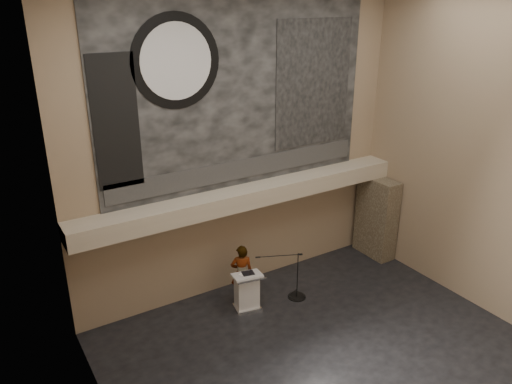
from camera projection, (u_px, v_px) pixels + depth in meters
floor at (325, 354)px, 12.20m from camera, size 10.00×10.00×0.00m
wall_back at (241, 148)px, 13.79m from camera, size 10.00×0.02×8.50m
wall_front at (509, 278)px, 7.47m from camera, size 10.00×0.02×8.50m
wall_left at (100, 253)px, 8.18m from camera, size 0.02×8.00×8.50m
wall_right at (482, 156)px, 13.07m from camera, size 0.02×8.00×8.50m
soffit at (248, 196)px, 13.95m from camera, size 10.00×0.80×0.50m
sprinkler_left at (198, 218)px, 13.23m from camera, size 0.04×0.04×0.06m
sprinkler_right at (304, 192)px, 14.95m from camera, size 0.04×0.04×0.06m
banner at (241, 95)px, 13.23m from camera, size 8.00×0.05×5.00m
banner_text_strip at (242, 169)px, 13.95m from camera, size 7.76×0.02×0.55m
banner_clock_rim at (176, 62)px, 11.94m from camera, size 2.30×0.02×2.30m
banner_clock_face at (177, 62)px, 11.93m from camera, size 1.84×0.02×1.84m
banner_building_print at (314, 84)px, 14.33m from camera, size 2.60×0.02×3.60m
banner_brick_print at (116, 123)px, 11.64m from camera, size 1.10×0.02×3.20m
stone_pier at (376, 217)px, 16.46m from camera, size 0.60×1.40×2.70m
lectern at (247, 291)px, 13.79m from camera, size 0.87×0.69×1.14m
binder at (248, 273)px, 13.60m from camera, size 0.37×0.32×0.04m
papers at (244, 275)px, 13.56m from camera, size 0.26×0.31×0.00m
speaker_person at (242, 273)px, 14.10m from camera, size 0.74×0.64×1.73m
mic_stand at (295, 291)px, 14.43m from camera, size 1.37×0.76×1.44m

